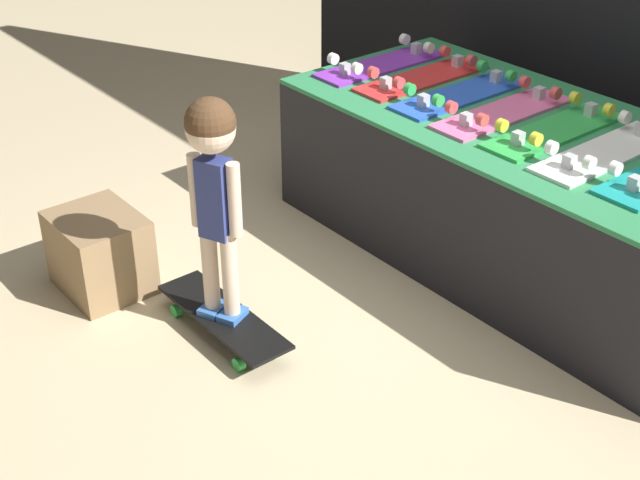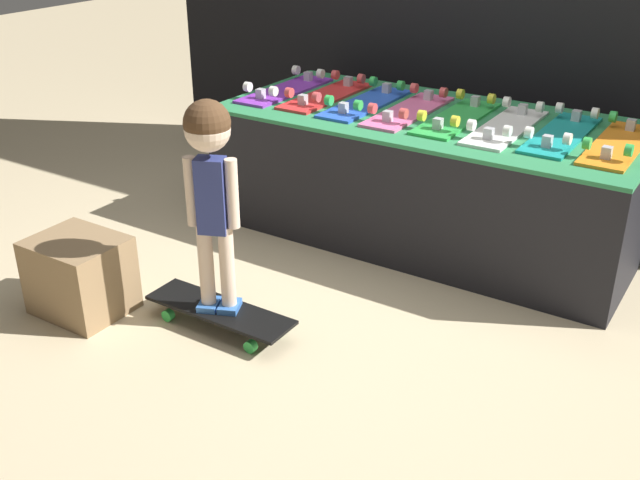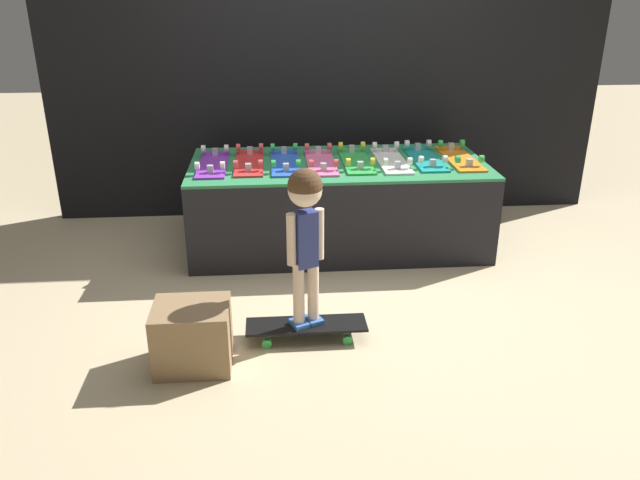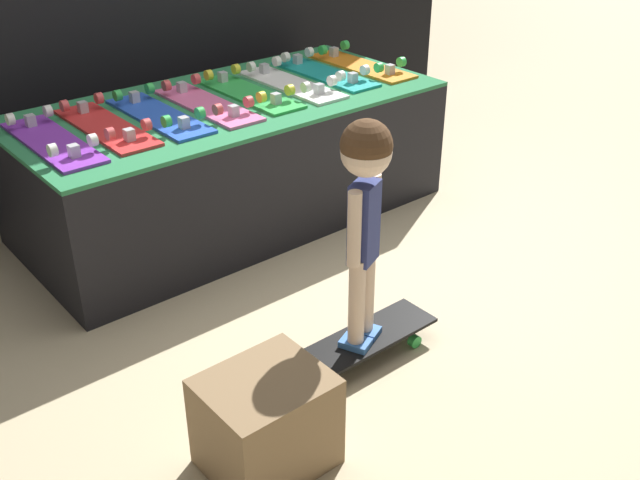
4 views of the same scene
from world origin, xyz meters
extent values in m
plane|color=beige|center=(0.00, 0.00, 0.00)|extent=(16.00, 16.00, 0.00)
cube|color=black|center=(0.00, 0.67, 0.31)|extent=(2.12, 0.99, 0.62)
cube|color=#2D7F4C|center=(0.00, 0.67, 0.63)|extent=(2.12, 0.99, 0.02)
cube|color=purple|center=(-0.89, 0.66, 0.64)|extent=(0.20, 0.70, 0.01)
cube|color=#B7B7BC|center=(-0.89, 0.89, 0.68)|extent=(0.04, 0.04, 0.05)
cylinder|color=white|center=(-0.81, 0.89, 0.70)|extent=(0.03, 0.05, 0.05)
cylinder|color=white|center=(-0.98, 0.89, 0.70)|extent=(0.03, 0.05, 0.05)
cube|color=#B7B7BC|center=(-0.89, 0.43, 0.68)|extent=(0.04, 0.04, 0.05)
cylinder|color=white|center=(-0.81, 0.43, 0.70)|extent=(0.03, 0.05, 0.05)
cylinder|color=white|center=(-0.98, 0.43, 0.70)|extent=(0.03, 0.05, 0.05)
cube|color=red|center=(-0.64, 0.68, 0.64)|extent=(0.20, 0.70, 0.01)
cube|color=#B7B7BC|center=(-0.64, 0.91, 0.68)|extent=(0.04, 0.04, 0.05)
cylinder|color=#D84C4C|center=(-0.55, 0.91, 0.70)|extent=(0.03, 0.05, 0.05)
cylinder|color=#D84C4C|center=(-0.72, 0.91, 0.70)|extent=(0.03, 0.05, 0.05)
cube|color=#B7B7BC|center=(-0.64, 0.45, 0.68)|extent=(0.04, 0.04, 0.05)
cylinder|color=#D84C4C|center=(-0.55, 0.45, 0.70)|extent=(0.03, 0.05, 0.05)
cylinder|color=#D84C4C|center=(-0.72, 0.45, 0.70)|extent=(0.03, 0.05, 0.05)
cube|color=blue|center=(-0.38, 0.66, 0.64)|extent=(0.20, 0.70, 0.01)
cube|color=#B7B7BC|center=(-0.38, 0.89, 0.68)|extent=(0.04, 0.04, 0.05)
cylinder|color=green|center=(-0.30, 0.89, 0.70)|extent=(0.03, 0.05, 0.05)
cylinder|color=green|center=(-0.47, 0.89, 0.70)|extent=(0.03, 0.05, 0.05)
cube|color=#B7B7BC|center=(-0.38, 0.43, 0.68)|extent=(0.04, 0.04, 0.05)
cylinder|color=green|center=(-0.30, 0.43, 0.70)|extent=(0.03, 0.05, 0.05)
cylinder|color=green|center=(-0.47, 0.43, 0.70)|extent=(0.03, 0.05, 0.05)
cube|color=pink|center=(-0.13, 0.65, 0.64)|extent=(0.20, 0.70, 0.01)
cube|color=#B7B7BC|center=(-0.13, 0.88, 0.68)|extent=(0.04, 0.04, 0.05)
cylinder|color=#D84C4C|center=(-0.04, 0.88, 0.70)|extent=(0.03, 0.05, 0.05)
cylinder|color=#D84C4C|center=(-0.21, 0.88, 0.70)|extent=(0.03, 0.05, 0.05)
cube|color=#B7B7BC|center=(-0.13, 0.42, 0.68)|extent=(0.04, 0.04, 0.05)
cylinder|color=#D84C4C|center=(-0.04, 0.42, 0.70)|extent=(0.03, 0.05, 0.05)
cylinder|color=#D84C4C|center=(-0.21, 0.42, 0.70)|extent=(0.03, 0.05, 0.05)
cube|color=green|center=(0.13, 0.67, 0.64)|extent=(0.20, 0.70, 0.01)
cube|color=#B7B7BC|center=(0.13, 0.90, 0.68)|extent=(0.04, 0.04, 0.05)
cylinder|color=yellow|center=(0.21, 0.90, 0.70)|extent=(0.03, 0.05, 0.05)
cylinder|color=yellow|center=(0.04, 0.90, 0.70)|extent=(0.03, 0.05, 0.05)
cube|color=#B7B7BC|center=(0.13, 0.44, 0.68)|extent=(0.04, 0.04, 0.05)
cylinder|color=yellow|center=(0.21, 0.44, 0.70)|extent=(0.03, 0.05, 0.05)
cylinder|color=yellow|center=(0.04, 0.44, 0.70)|extent=(0.03, 0.05, 0.05)
cube|color=white|center=(0.38, 0.65, 0.64)|extent=(0.20, 0.70, 0.01)
cube|color=#B7B7BC|center=(0.38, 0.88, 0.68)|extent=(0.04, 0.04, 0.05)
cylinder|color=white|center=(0.47, 0.88, 0.70)|extent=(0.03, 0.05, 0.05)
cylinder|color=white|center=(0.30, 0.88, 0.70)|extent=(0.03, 0.05, 0.05)
cube|color=#B7B7BC|center=(0.38, 0.42, 0.68)|extent=(0.04, 0.04, 0.05)
cylinder|color=white|center=(0.47, 0.42, 0.70)|extent=(0.03, 0.05, 0.05)
cylinder|color=white|center=(0.30, 0.42, 0.70)|extent=(0.03, 0.05, 0.05)
cube|color=teal|center=(0.64, 0.69, 0.64)|extent=(0.20, 0.70, 0.01)
cube|color=#B7B7BC|center=(0.64, 0.92, 0.68)|extent=(0.04, 0.04, 0.05)
cylinder|color=white|center=(0.72, 0.92, 0.70)|extent=(0.03, 0.05, 0.05)
cylinder|color=white|center=(0.55, 0.92, 0.70)|extent=(0.03, 0.05, 0.05)
cube|color=#B7B7BC|center=(0.64, 0.46, 0.68)|extent=(0.04, 0.04, 0.05)
cylinder|color=white|center=(0.72, 0.46, 0.70)|extent=(0.03, 0.05, 0.05)
cylinder|color=white|center=(0.55, 0.46, 0.70)|extent=(0.03, 0.05, 0.05)
cube|color=orange|center=(0.89, 0.67, 0.64)|extent=(0.20, 0.70, 0.01)
cube|color=#B7B7BC|center=(0.89, 0.90, 0.68)|extent=(0.04, 0.04, 0.05)
cylinder|color=green|center=(0.98, 0.90, 0.70)|extent=(0.03, 0.05, 0.05)
cylinder|color=green|center=(0.81, 0.90, 0.70)|extent=(0.03, 0.05, 0.05)
cube|color=#B7B7BC|center=(0.89, 0.44, 0.68)|extent=(0.04, 0.04, 0.05)
cylinder|color=green|center=(0.98, 0.44, 0.70)|extent=(0.03, 0.05, 0.05)
cylinder|color=green|center=(0.81, 0.44, 0.70)|extent=(0.03, 0.05, 0.05)
cube|color=black|center=(-0.32, -0.67, 0.08)|extent=(0.67, 0.19, 0.01)
cube|color=#B7B7BC|center=(-0.10, -0.67, 0.05)|extent=(0.04, 0.04, 0.05)
cylinder|color=green|center=(-0.10, -0.59, 0.03)|extent=(0.05, 0.03, 0.05)
cylinder|color=green|center=(-0.10, -0.75, 0.03)|extent=(0.05, 0.03, 0.05)
cube|color=#B7B7BC|center=(-0.54, -0.67, 0.05)|extent=(0.04, 0.04, 0.05)
cylinder|color=green|center=(-0.54, -0.59, 0.03)|extent=(0.05, 0.03, 0.05)
cylinder|color=green|center=(-0.54, -0.75, 0.03)|extent=(0.05, 0.03, 0.05)
cube|color=#3870C6|center=(-0.28, -0.65, 0.10)|extent=(0.12, 0.13, 0.03)
cylinder|color=beige|center=(-0.28, -0.65, 0.29)|extent=(0.06, 0.06, 0.35)
cube|color=#3870C6|center=(-0.36, -0.69, 0.10)|extent=(0.12, 0.13, 0.03)
cylinder|color=beige|center=(-0.36, -0.69, 0.29)|extent=(0.06, 0.06, 0.35)
cube|color=navy|center=(-0.32, -0.67, 0.60)|extent=(0.14, 0.12, 0.31)
cylinder|color=beige|center=(-0.24, -0.64, 0.61)|extent=(0.05, 0.05, 0.28)
cylinder|color=beige|center=(-0.39, -0.70, 0.61)|extent=(0.05, 0.05, 0.28)
sphere|color=beige|center=(-0.32, -0.67, 0.87)|extent=(0.18, 0.18, 0.18)
sphere|color=#4C331E|center=(-0.32, -0.67, 0.89)|extent=(0.18, 0.18, 0.18)
cube|color=#8E704C|center=(-0.91, -0.88, 0.17)|extent=(0.39, 0.32, 0.34)
camera|label=1|loc=(2.10, -2.15, 2.09)|focal=50.00mm
camera|label=2|loc=(1.48, -2.71, 1.71)|focal=42.00mm
camera|label=3|loc=(-0.49, -3.67, 1.84)|focal=35.00mm
camera|label=4|loc=(-1.93, -2.36, 1.82)|focal=42.00mm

